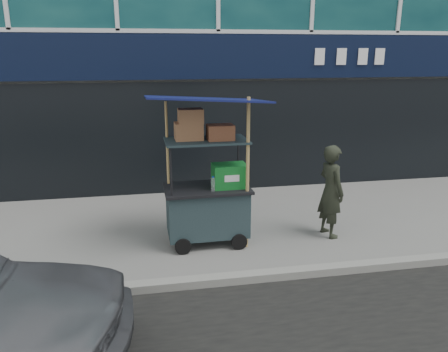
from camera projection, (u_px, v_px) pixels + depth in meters
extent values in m
plane|color=slate|center=(265.00, 272.00, 6.18)|extent=(80.00, 80.00, 0.00)
cube|color=gray|center=(269.00, 275.00, 5.97)|extent=(80.00, 0.18, 0.12)
cube|color=black|center=(218.00, 57.00, 9.03)|extent=(15.68, 0.06, 0.90)
cube|color=black|center=(218.00, 137.00, 9.53)|extent=(15.68, 0.04, 2.40)
cube|color=#1A282C|center=(207.00, 211.00, 7.03)|extent=(1.28, 0.76, 0.74)
cylinder|color=black|center=(183.00, 247.00, 6.69)|extent=(0.25, 0.06, 0.25)
cylinder|color=black|center=(239.00, 242.00, 6.86)|extent=(0.25, 0.06, 0.25)
cube|color=black|center=(207.00, 188.00, 6.92)|extent=(1.36, 0.85, 0.04)
cylinder|color=black|center=(171.00, 173.00, 6.41)|extent=(0.03, 0.03, 0.79)
cylinder|color=black|center=(248.00, 169.00, 6.63)|extent=(0.03, 0.03, 0.79)
cylinder|color=black|center=(168.00, 162.00, 7.01)|extent=(0.03, 0.03, 0.79)
cylinder|color=black|center=(238.00, 159.00, 7.23)|extent=(0.03, 0.03, 0.79)
cube|color=#1A282C|center=(206.00, 141.00, 6.71)|extent=(1.28, 0.76, 0.03)
cylinder|color=#9D7E47|center=(248.00, 175.00, 6.66)|extent=(0.05, 0.05, 2.38)
cylinder|color=#9D7E47|center=(168.00, 172.00, 7.05)|extent=(0.04, 0.04, 2.27)
cube|color=#0B0B3F|center=(206.00, 99.00, 6.54)|extent=(1.82, 1.29, 0.21)
cube|color=#0D5826|center=(229.00, 176.00, 6.88)|extent=(0.53, 0.38, 0.37)
cylinder|color=silver|center=(213.00, 184.00, 6.70)|extent=(0.07, 0.07, 0.21)
cylinder|color=#1746AD|center=(213.00, 177.00, 6.67)|extent=(0.03, 0.03, 0.02)
cube|color=brown|center=(189.00, 131.00, 6.67)|extent=(0.43, 0.32, 0.26)
cube|color=brown|center=(220.00, 132.00, 6.66)|extent=(0.41, 0.30, 0.23)
cube|color=brown|center=(191.00, 116.00, 6.59)|extent=(0.37, 0.28, 0.21)
imported|color=#24291E|center=(331.00, 191.00, 7.23)|extent=(0.48, 0.63, 1.56)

